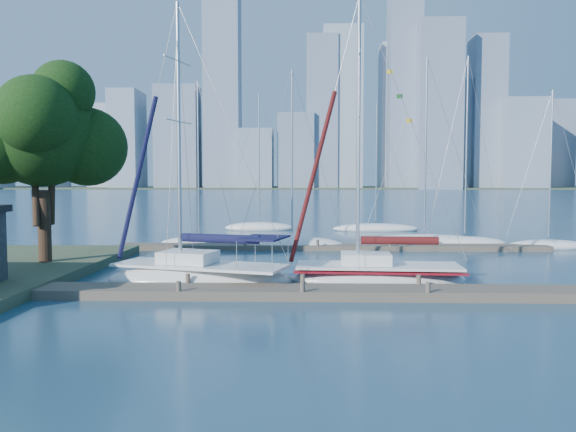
{
  "coord_description": "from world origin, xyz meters",
  "views": [
    {
      "loc": [
        0.04,
        -23.15,
        4.87
      ],
      "look_at": [
        -0.72,
        4.0,
        3.13
      ],
      "focal_mm": 35.0,
      "sensor_mm": 36.0,
      "label": 1
    }
  ],
  "objects": [
    {
      "name": "far_dock",
      "position": [
        2.0,
        16.0,
        0.18
      ],
      "size": [
        30.0,
        1.8,
        0.36
      ],
      "primitive_type": "cube",
      "color": "brown",
      "rests_on": "ground"
    },
    {
      "name": "near_dock",
      "position": [
        0.0,
        0.0,
        0.2
      ],
      "size": [
        26.0,
        2.0,
        0.4
      ],
      "primitive_type": "cube",
      "color": "brown",
      "rests_on": "ground"
    },
    {
      "name": "bg_boat_5",
      "position": [
        17.51,
        17.12,
        0.23
      ],
      "size": [
        5.97,
        2.5,
        11.52
      ],
      "rotation": [
        0.0,
        0.0,
        -0.11
      ],
      "color": "white",
      "rests_on": "ground"
    },
    {
      "name": "skyline",
      "position": [
        18.71,
        290.48,
        35.98
      ],
      "size": [
        503.79,
        51.31,
        108.69
      ],
      "color": "gray",
      "rests_on": "ground"
    },
    {
      "name": "sailboat_navy",
      "position": [
        -4.74,
        2.38,
        1.04
      ],
      "size": [
        9.06,
        5.05,
        13.53
      ],
      "rotation": [
        0.0,
        0.0,
        -0.27
      ],
      "color": "white",
      "rests_on": "ground"
    },
    {
      "name": "bg_boat_1",
      "position": [
        -0.78,
        16.68,
        0.29
      ],
      "size": [
        7.88,
        4.57,
        13.02
      ],
      "rotation": [
        0.0,
        0.0,
        0.3
      ],
      "color": "white",
      "rests_on": "ground"
    },
    {
      "name": "far_shore",
      "position": [
        0.0,
        320.0,
        0.0
      ],
      "size": [
        800.0,
        100.0,
        1.5
      ],
      "primitive_type": "cube",
      "color": "#38472D",
      "rests_on": "ground"
    },
    {
      "name": "bg_boat_6",
      "position": [
        -4.29,
        31.47,
        0.28
      ],
      "size": [
        7.09,
        3.7,
        13.56
      ],
      "rotation": [
        0.0,
        0.0,
        0.22
      ],
      "color": "white",
      "rests_on": "ground"
    },
    {
      "name": "bg_boat_3",
      "position": [
        9.06,
        18.76,
        0.28
      ],
      "size": [
        9.92,
        4.96,
        14.23
      ],
      "rotation": [
        0.0,
        0.0,
        0.27
      ],
      "color": "white",
      "rests_on": "ground"
    },
    {
      "name": "sailboat_maroon",
      "position": [
        3.48,
        2.79,
        1.11
      ],
      "size": [
        8.24,
        3.07,
        13.81
      ],
      "rotation": [
        0.0,
        0.0,
        -0.05
      ],
      "color": "white",
      "rests_on": "ground"
    },
    {
      "name": "ground",
      "position": [
        0.0,
        0.0,
        0.0
      ],
      "size": [
        700.0,
        700.0,
        0.0
      ],
      "primitive_type": "plane",
      "color": "#18374F",
      "rests_on": "ground"
    },
    {
      "name": "tree",
      "position": [
        -13.78,
        6.36,
        7.52
      ],
      "size": [
        8.14,
        7.44,
        11.07
      ],
      "color": "#321F16",
      "rests_on": "ground"
    },
    {
      "name": "bg_boat_0",
      "position": [
        -7.76,
        18.22,
        0.25
      ],
      "size": [
        6.04,
        3.7,
        12.5
      ],
      "rotation": [
        0.0,
        0.0,
        -0.33
      ],
      "color": "white",
      "rests_on": "ground"
    },
    {
      "name": "bg_boat_4",
      "position": [
        11.94,
        18.42,
        0.28
      ],
      "size": [
        6.51,
        3.8,
        14.19
      ],
      "rotation": [
        0.0,
        0.0,
        0.29
      ],
      "color": "white",
      "rests_on": "ground"
    },
    {
      "name": "bg_boat_7",
      "position": [
        6.99,
        30.8,
        0.24
      ],
      "size": [
        8.53,
        4.05,
        12.49
      ],
      "rotation": [
        0.0,
        0.0,
        0.24
      ],
      "color": "white",
      "rests_on": "ground"
    }
  ]
}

